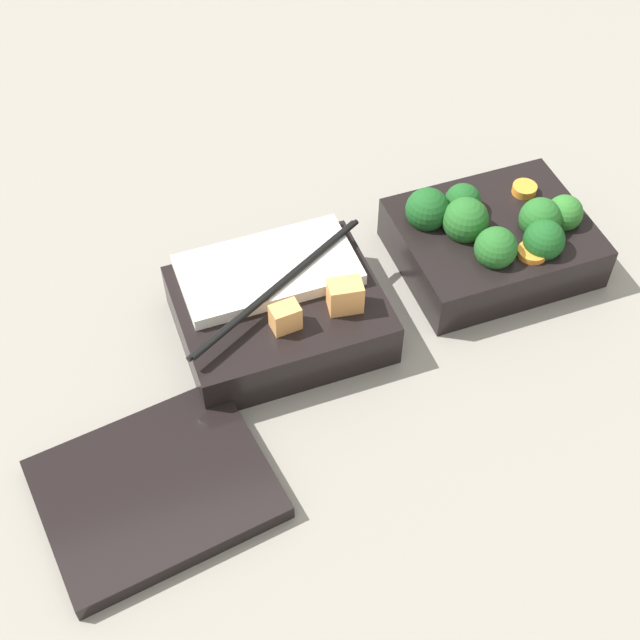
% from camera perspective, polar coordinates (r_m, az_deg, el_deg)
% --- Properties ---
extents(ground_plane, '(3.00, 3.00, 0.00)m').
position_cam_1_polar(ground_plane, '(0.83, 4.92, 1.39)').
color(ground_plane, gray).
extents(bento_tray_vegetable, '(0.18, 0.14, 0.08)m').
position_cam_1_polar(bento_tray_vegetable, '(0.85, 10.99, 5.24)').
color(bento_tray_vegetable, black).
rests_on(bento_tray_vegetable, ground_plane).
extents(bento_tray_rice, '(0.19, 0.14, 0.07)m').
position_cam_1_polar(bento_tray_rice, '(0.78, -2.62, 0.68)').
color(bento_tray_rice, black).
rests_on(bento_tray_rice, ground_plane).
extents(bento_lid, '(0.19, 0.16, 0.02)m').
position_cam_1_polar(bento_lid, '(0.71, -10.48, -10.59)').
color(bento_lid, black).
rests_on(bento_lid, ground_plane).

